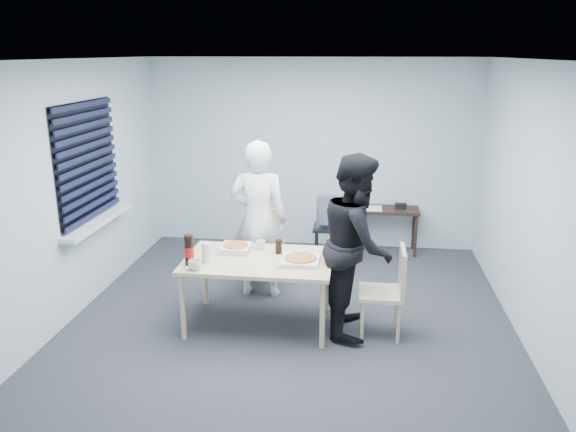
# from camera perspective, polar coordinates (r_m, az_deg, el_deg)

# --- Properties ---
(room) EXTENTS (5.00, 5.00, 5.00)m
(room) POSITION_cam_1_polar(r_m,az_deg,el_deg) (6.37, -19.40, 4.33)
(room) COLOR #2C2C30
(room) RESTS_ON ground
(dining_table) EXTENTS (1.45, 0.92, 0.71)m
(dining_table) POSITION_cam_1_polar(r_m,az_deg,el_deg) (5.57, -3.02, -4.93)
(dining_table) COLOR #C3AE89
(dining_table) RESTS_ON ground
(chair_far) EXTENTS (0.42, 0.42, 0.89)m
(chair_far) POSITION_cam_1_polar(r_m,az_deg,el_deg) (6.65, -2.57, -2.55)
(chair_far) COLOR #C3AE89
(chair_far) RESTS_ON ground
(chair_right) EXTENTS (0.42, 0.42, 0.89)m
(chair_right) POSITION_cam_1_polar(r_m,az_deg,el_deg) (5.50, 10.35, -6.99)
(chair_right) COLOR #C3AE89
(chair_right) RESTS_ON ground
(person_white) EXTENTS (0.65, 0.42, 1.77)m
(person_white) POSITION_cam_1_polar(r_m,az_deg,el_deg) (6.19, -3.00, -0.38)
(person_white) COLOR silver
(person_white) RESTS_ON ground
(person_black) EXTENTS (0.47, 0.86, 1.77)m
(person_black) POSITION_cam_1_polar(r_m,az_deg,el_deg) (5.44, 7.02, -2.88)
(person_black) COLOR black
(person_black) RESTS_ON ground
(side_table) EXTENTS (0.93, 0.41, 0.62)m
(side_table) POSITION_cam_1_polar(r_m,az_deg,el_deg) (7.75, 9.72, 0.21)
(side_table) COLOR black
(side_table) RESTS_ON ground
(stool) EXTENTS (0.36, 0.36, 0.50)m
(stool) POSITION_cam_1_polar(r_m,az_deg,el_deg) (7.27, 4.04, -1.89)
(stool) COLOR black
(stool) RESTS_ON ground
(backpack) EXTENTS (0.29, 0.21, 0.40)m
(backpack) POSITION_cam_1_polar(r_m,az_deg,el_deg) (7.17, 4.08, 0.40)
(backpack) COLOR slate
(backpack) RESTS_ON stool
(pizza_box_a) EXTENTS (0.30, 0.30, 0.07)m
(pizza_box_a) POSITION_cam_1_polar(r_m,az_deg,el_deg) (5.76, -5.33, -3.25)
(pizza_box_a) COLOR silver
(pizza_box_a) RESTS_ON dining_table
(pizza_box_b) EXTENTS (0.36, 0.36, 0.05)m
(pizza_box_b) POSITION_cam_1_polar(r_m,az_deg,el_deg) (5.45, 1.28, -4.46)
(pizza_box_b) COLOR silver
(pizza_box_b) RESTS_ON dining_table
(mug_a) EXTENTS (0.17, 0.17, 0.10)m
(mug_a) POSITION_cam_1_polar(r_m,az_deg,el_deg) (5.33, -9.45, -4.91)
(mug_a) COLOR silver
(mug_a) RESTS_ON dining_table
(mug_b) EXTENTS (0.10, 0.10, 0.09)m
(mug_b) POSITION_cam_1_polar(r_m,az_deg,el_deg) (5.80, -2.82, -2.94)
(mug_b) COLOR silver
(mug_b) RESTS_ON dining_table
(cola_glass) EXTENTS (0.07, 0.07, 0.15)m
(cola_glass) POSITION_cam_1_polar(r_m,az_deg,el_deg) (5.66, -0.96, -3.12)
(cola_glass) COLOR black
(cola_glass) RESTS_ON dining_table
(soda_bottle) EXTENTS (0.09, 0.09, 0.30)m
(soda_bottle) POSITION_cam_1_polar(r_m,az_deg,el_deg) (5.43, -10.02, -3.46)
(soda_bottle) COLOR black
(soda_bottle) RESTS_ON dining_table
(plastic_cups) EXTENTS (0.10, 0.10, 0.19)m
(plastic_cups) POSITION_cam_1_polar(r_m,az_deg,el_deg) (5.48, -8.29, -3.68)
(plastic_cups) COLOR silver
(plastic_cups) RESTS_ON dining_table
(rubber_band) EXTENTS (0.06, 0.06, 0.00)m
(rubber_band) POSITION_cam_1_polar(r_m,az_deg,el_deg) (5.29, -1.03, -5.39)
(rubber_band) COLOR red
(rubber_band) RESTS_ON dining_table
(papers) EXTENTS (0.32, 0.37, 0.01)m
(papers) POSITION_cam_1_polar(r_m,az_deg,el_deg) (7.69, 8.64, 0.78)
(papers) COLOR white
(papers) RESTS_ON side_table
(black_box) EXTENTS (0.18, 0.15, 0.06)m
(black_box) POSITION_cam_1_polar(r_m,az_deg,el_deg) (7.76, 11.37, 1.00)
(black_box) COLOR black
(black_box) RESTS_ON side_table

